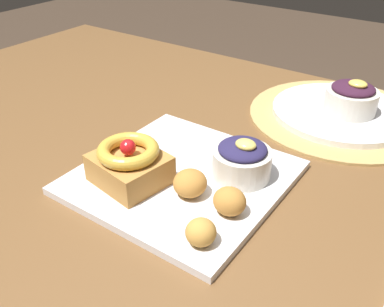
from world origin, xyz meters
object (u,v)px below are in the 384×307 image
Objects in this scene: cake_slice at (129,163)px; fritter_front at (230,201)px; front_plate at (185,178)px; fritter_middle at (201,232)px; back_plate at (341,112)px; back_ramekin at (351,98)px; fritter_back at (190,183)px; berry_ramekin at (242,160)px.

fritter_front is (0.16, 0.02, -0.01)m from cake_slice.
fritter_middle reaches higher than front_plate.
back_ramekin is at bearing -8.40° from back_plate.
fritter_back is (-0.07, 0.00, 0.00)m from fritter_front.
fritter_middle is 0.10m from fritter_back.
back_ramekin reaches higher than berry_ramekin.
back_ramekin reaches higher than cake_slice.
berry_ramekin is at bearing 65.85° from fritter_back.
back_plate is at bearing 66.20° from cake_slice.
fritter_middle is (0.10, -0.11, 0.02)m from front_plate.
cake_slice is 1.29× the size of berry_ramekin.
back_ramekin is at bearing 64.45° from cake_slice.
berry_ramekin reaches higher than front_plate.
front_plate is 2.56× the size of cake_slice.
fritter_front is 1.17× the size of fritter_middle.
fritter_middle is (0.00, -0.07, -0.00)m from fritter_front.
fritter_back is 0.40m from back_plate.
fritter_front is at bearing -20.35° from front_plate.
back_ramekin is (0.14, 0.35, 0.04)m from front_plate.
back_ramekin is at bearing 68.39° from front_plate.
berry_ramekin is at bearing 33.36° from front_plate.
fritter_front is at bearing 7.52° from cake_slice.
fritter_back is at bearing -105.08° from back_ramekin.
fritter_back is at bearing 132.89° from fritter_middle.
cake_slice is at bearing -165.42° from fritter_back.
fritter_front is 0.39m from back_plate.
back_ramekin reaches higher than fritter_front.
cake_slice is 2.94× the size of fritter_middle.
back_ramekin is (0.04, 0.46, 0.02)m from fritter_middle.
berry_ramekin is at bearing -102.47° from back_ramekin.
back_ramekin is at bearing 85.47° from fritter_middle.
fritter_front is at bearing -95.50° from back_ramekin.
cake_slice reaches higher than back_plate.
fritter_back is at bearing -103.03° from back_plate.
berry_ramekin is 0.31m from back_plate.
back_plate is (0.02, 0.46, -0.02)m from fritter_middle.
fritter_middle is at bearing -94.53° from back_ramekin.
back_ramekin reaches higher than back_plate.
fritter_middle is at bearing -46.30° from front_plate.
fritter_back is (0.09, 0.02, -0.01)m from cake_slice.
back_ramekin reaches higher than fritter_back.
fritter_front is 0.07m from fritter_back.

